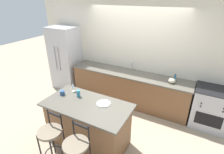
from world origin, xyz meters
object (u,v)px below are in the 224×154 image
wine_glass (73,85)px  pumpkin_decoration (172,80)px  bar_stool_near (51,137)px  oven_range (210,108)px  tumbler_cup (78,93)px  soap_bottle (175,78)px  dinner_plate (104,103)px  coffee_mug (62,93)px  bar_stool_far (77,150)px  refrigerator (66,58)px

wine_glass → pumpkin_decoration: 2.23m
bar_stool_near → oven_range: bearing=45.4°
tumbler_cup → soap_bottle: size_ratio=0.80×
dinner_plate → soap_bottle: size_ratio=1.51×
coffee_mug → soap_bottle: (1.87, 1.78, -0.00)m
bar_stool_near → bar_stool_far: same height
soap_bottle → tumbler_cup: bearing=-132.4°
oven_range → pumpkin_decoration: pumpkin_decoration is taller
dinner_plate → coffee_mug: bearing=-172.9°
oven_range → dinner_plate: 2.44m
oven_range → refrigerator: bearing=-179.8°
bar_stool_far → pumpkin_decoration: bearing=68.6°
bar_stool_far → soap_bottle: bearing=69.1°
refrigerator → pumpkin_decoration: refrigerator is taller
refrigerator → tumbler_cup: size_ratio=13.81×
wine_glass → pumpkin_decoration: (1.72, 1.42, -0.11)m
bar_stool_near → tumbler_cup: bearing=91.4°
bar_stool_far → soap_bottle: size_ratio=5.83×
tumbler_cup → soap_bottle: (1.54, 1.68, -0.03)m
dinner_plate → bar_stool_far: bearing=-89.4°
oven_range → soap_bottle: 0.99m
dinner_plate → pumpkin_decoration: bearing=58.3°
tumbler_cup → wine_glass: bearing=153.6°
bar_stool_far → coffee_mug: (-0.90, 0.74, 0.38)m
tumbler_cup → dinner_plate: bearing=1.5°
coffee_mug → tumbler_cup: size_ratio=0.88×
bar_stool_far → tumbler_cup: (-0.57, 0.83, 0.41)m
bar_stool_near → dinner_plate: bar_stool_near is taller
tumbler_cup → bar_stool_near: bearing=-88.6°
bar_stool_far → wine_glass: wine_glass is taller
oven_range → pumpkin_decoration: bearing=-176.6°
oven_range → wine_glass: size_ratio=4.65×
refrigerator → oven_range: size_ratio=2.07×
bar_stool_far → tumbler_cup: bearing=124.6°
refrigerator → soap_bottle: 3.24m
oven_range → coffee_mug: bearing=-148.3°
oven_range → bar_stool_near: bearing=-134.6°
refrigerator → bar_stool_far: bearing=-46.4°
refrigerator → wine_glass: refrigerator is taller
wine_glass → dinner_plate: bearing=-6.9°
refrigerator → bar_stool_far: refrigerator is taller
tumbler_cup → soap_bottle: soap_bottle is taller
tumbler_cup → soap_bottle: bearing=47.6°
bar_stool_near → soap_bottle: size_ratio=5.83×
pumpkin_decoration → wine_glass: bearing=-140.5°
bar_stool_near → tumbler_cup: tumbler_cup is taller
bar_stool_far → coffee_mug: bearing=140.9°
refrigerator → pumpkin_decoration: bearing=-0.6°
dinner_plate → tumbler_cup: (-0.57, -0.01, 0.06)m
dinner_plate → wine_glass: size_ratio=1.31×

